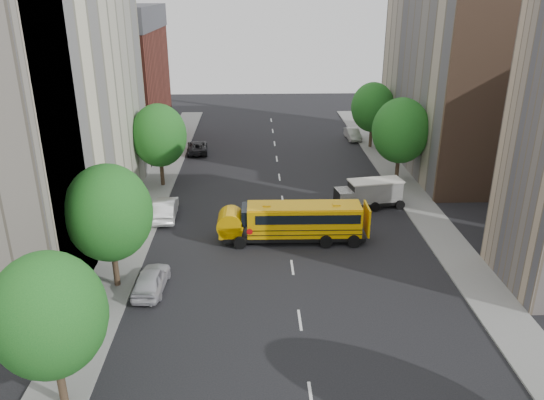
{
  "coord_description": "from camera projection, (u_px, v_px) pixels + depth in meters",
  "views": [
    {
      "loc": [
        -2.42,
        -32.84,
        17.22
      ],
      "look_at": [
        -1.21,
        2.0,
        3.23
      ],
      "focal_mm": 35.0,
      "sensor_mm": 36.0,
      "label": 1
    }
  ],
  "objects": [
    {
      "name": "building_left_cream",
      "position": [
        38.0,
        95.0,
        38.22
      ],
      "size": [
        10.0,
        26.0,
        20.0
      ],
      "primitive_type": "cube",
      "color": "beige",
      "rests_on": "ground"
    },
    {
      "name": "school_bus",
      "position": [
        293.0,
        220.0,
        38.27
      ],
      "size": [
        10.2,
        2.63,
        2.87
      ],
      "rotation": [
        0.0,
        0.0,
        -0.01
      ],
      "color": "black",
      "rests_on": "ground"
    },
    {
      "name": "building_right_far",
      "position": [
        458.0,
        77.0,
        52.73
      ],
      "size": [
        10.0,
        22.0,
        18.0
      ],
      "primitive_type": "cube",
      "color": "tan",
      "rests_on": "ground"
    },
    {
      "name": "street_tree_2",
      "position": [
        159.0,
        136.0,
        47.79
      ],
      "size": [
        4.99,
        4.99,
        7.71
      ],
      "color": "#38281C",
      "rests_on": "ground"
    },
    {
      "name": "street_tree_5",
      "position": [
        373.0,
        107.0,
        59.67
      ],
      "size": [
        4.86,
        4.86,
        7.51
      ],
      "color": "#38281C",
      "rests_on": "ground"
    },
    {
      "name": "parked_car_5",
      "position": [
        353.0,
        134.0,
        64.46
      ],
      "size": [
        1.66,
        4.19,
        1.36
      ],
      "primitive_type": "imported",
      "rotation": [
        0.0,
        0.0,
        0.05
      ],
      "color": "#9F9F9A",
      "rests_on": "ground"
    },
    {
      "name": "parked_car_1",
      "position": [
        165.0,
        209.0,
        42.35
      ],
      "size": [
        1.89,
        4.91,
        1.6
      ],
      "primitive_type": "imported",
      "rotation": [
        0.0,
        0.0,
        3.18
      ],
      "color": "white",
      "rests_on": "ground"
    },
    {
      "name": "street_tree_0",
      "position": [
        49.0,
        315.0,
        21.89
      ],
      "size": [
        4.8,
        4.8,
        7.41
      ],
      "color": "#38281C",
      "rests_on": "ground"
    },
    {
      "name": "building_right_sidewall",
      "position": [
        508.0,
        98.0,
        42.53
      ],
      "size": [
        10.1,
        0.3,
        18.0
      ],
      "primitive_type": "cube",
      "color": "brown",
      "rests_on": "ground"
    },
    {
      "name": "sidewalk_left",
      "position": [
        139.0,
        225.0,
        41.2
      ],
      "size": [
        3.0,
        80.0,
        0.12
      ],
      "primitive_type": "cube",
      "color": "slate",
      "rests_on": "ground"
    },
    {
      "name": "safari_truck",
      "position": [
        370.0,
        193.0,
        44.31
      ],
      "size": [
        5.78,
        2.89,
        2.37
      ],
      "rotation": [
        0.0,
        0.0,
        0.17
      ],
      "color": "black",
      "rests_on": "ground"
    },
    {
      "name": "parked_car_2",
      "position": [
        197.0,
        147.0,
        59.28
      ],
      "size": [
        2.58,
        4.91,
        1.32
      ],
      "primitive_type": "imported",
      "rotation": [
        0.0,
        0.0,
        3.23
      ],
      "color": "black",
      "rests_on": "ground"
    },
    {
      "name": "street_tree_1",
      "position": [
        109.0,
        213.0,
        31.05
      ],
      "size": [
        5.12,
        5.12,
        7.9
      ],
      "color": "#38281C",
      "rests_on": "ground"
    },
    {
      "name": "building_left_redbrick",
      "position": [
        116.0,
        90.0,
        59.92
      ],
      "size": [
        10.0,
        15.0,
        13.0
      ],
      "primitive_type": "cube",
      "color": "maroon",
      "rests_on": "ground"
    },
    {
      "name": "parked_car_0",
      "position": [
        151.0,
        280.0,
        32.17
      ],
      "size": [
        1.97,
        4.4,
        1.47
      ],
      "primitive_type": "imported",
      "rotation": [
        0.0,
        0.0,
        3.09
      ],
      "color": "#BCBAC2",
      "rests_on": "ground"
    },
    {
      "name": "street_tree_4",
      "position": [
        401.0,
        131.0,
        48.4
      ],
      "size": [
        5.25,
        5.25,
        8.1
      ],
      "color": "#38281C",
      "rests_on": "ground"
    },
    {
      "name": "sidewalk_right",
      "position": [
        431.0,
        221.0,
        41.94
      ],
      "size": [
        3.0,
        80.0,
        0.12
      ],
      "primitive_type": "cube",
      "color": "slate",
      "rests_on": "ground"
    },
    {
      "name": "ground",
      "position": [
        290.0,
        253.0,
        36.96
      ],
      "size": [
        120.0,
        120.0,
        0.0
      ],
      "primitive_type": "plane",
      "color": "black",
      "rests_on": "ground"
    },
    {
      "name": "lane_markings",
      "position": [
        283.0,
        200.0,
        46.23
      ],
      "size": [
        0.15,
        64.0,
        0.01
      ],
      "primitive_type": "cube",
      "color": "silver",
      "rests_on": "ground"
    }
  ]
}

